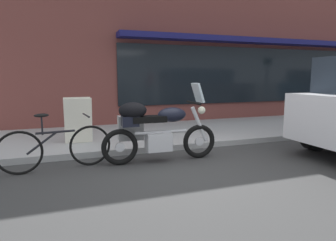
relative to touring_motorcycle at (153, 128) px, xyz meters
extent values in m
plane|color=#373737|center=(0.51, -0.62, -0.60)|extent=(80.00, 80.00, 0.00)
cube|color=brown|center=(8.13, 3.77, 2.32)|extent=(23.24, 0.35, 5.85)
cube|color=black|center=(8.13, 3.57, 0.95)|extent=(16.27, 0.06, 1.80)
torus|color=black|center=(0.86, -0.06, -0.29)|extent=(0.63, 0.11, 0.63)
cylinder|color=silver|center=(0.86, -0.06, -0.29)|extent=(0.16, 0.06, 0.16)
torus|color=black|center=(-0.60, -0.02, -0.29)|extent=(0.63, 0.11, 0.63)
cylinder|color=silver|center=(-0.60, -0.02, -0.29)|extent=(0.16, 0.06, 0.16)
cube|color=silver|center=(0.08, -0.04, -0.24)|extent=(0.45, 0.31, 0.32)
cylinder|color=silver|center=(0.13, -0.04, -0.07)|extent=(0.95, 0.09, 0.06)
ellipsoid|color=black|center=(0.33, -0.04, 0.23)|extent=(0.53, 0.30, 0.26)
cube|color=black|center=(-0.09, -0.03, 0.17)|extent=(0.61, 0.26, 0.11)
cube|color=black|center=(-0.42, -0.02, 0.15)|extent=(0.29, 0.23, 0.18)
cylinder|color=silver|center=(0.86, -0.06, 0.03)|extent=(0.35, 0.08, 0.67)
cylinder|color=black|center=(0.74, -0.06, 0.43)|extent=(0.05, 0.62, 0.04)
cube|color=silver|center=(0.82, -0.06, 0.61)|extent=(0.16, 0.32, 0.35)
sphere|color=#EAEACC|center=(0.90, -0.06, 0.29)|extent=(0.14, 0.14, 0.14)
cube|color=#A5A5A5|center=(-0.36, 0.22, -0.01)|extent=(0.45, 0.21, 0.44)
cube|color=black|center=(-0.36, 0.33, -0.01)|extent=(0.37, 0.03, 0.03)
ellipsoid|color=black|center=(-0.37, -0.02, 0.33)|extent=(0.49, 0.33, 0.28)
torus|color=black|center=(-1.08, 0.14, -0.26)|extent=(0.69, 0.13, 0.69)
torus|color=black|center=(-2.14, 0.00, -0.26)|extent=(0.69, 0.13, 0.69)
cylinder|color=black|center=(-1.61, 0.07, 0.02)|extent=(0.59, 0.11, 0.04)
cylinder|color=black|center=(-1.82, 0.04, -0.14)|extent=(0.46, 0.10, 0.34)
cylinder|color=black|center=(-1.80, 0.04, 0.14)|extent=(0.03, 0.03, 0.30)
ellipsoid|color=black|center=(-1.80, 0.04, 0.30)|extent=(0.23, 0.13, 0.06)
cylinder|color=black|center=(-1.12, 0.13, 0.26)|extent=(0.09, 0.48, 0.03)
cylinder|color=black|center=(3.36, -0.33, -0.27)|extent=(0.66, 0.22, 0.66)
cube|color=silver|center=(-1.21, 1.35, 0.00)|extent=(0.55, 0.20, 0.95)
cube|color=silver|center=(-1.21, 1.57, 0.00)|extent=(0.55, 0.20, 0.95)
camera|label=1|loc=(-1.43, -4.83, 0.90)|focal=31.07mm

